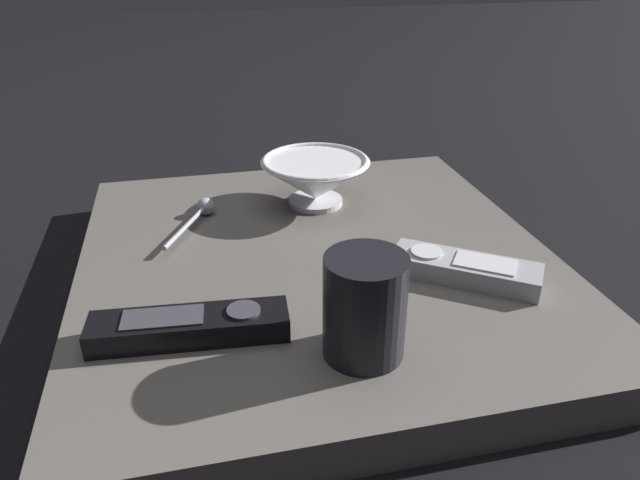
{
  "coord_description": "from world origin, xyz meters",
  "views": [
    {
      "loc": [
        0.62,
        -0.14,
        0.39
      ],
      "look_at": [
        0.0,
        0.0,
        0.07
      ],
      "focal_mm": 33.13,
      "sensor_mm": 36.0,
      "label": 1
    }
  ],
  "objects_px": {
    "cereal_bowl": "(315,179)",
    "teaspoon": "(201,211)",
    "tv_remote_far": "(190,326)",
    "tv_remote_near": "(465,269)",
    "coffee_mug": "(367,307)"
  },
  "relations": [
    {
      "from": "tv_remote_far",
      "to": "tv_remote_near",
      "type": "bearing_deg",
      "value": 97.96
    },
    {
      "from": "coffee_mug",
      "to": "teaspoon",
      "type": "height_order",
      "value": "coffee_mug"
    },
    {
      "from": "cereal_bowl",
      "to": "tv_remote_near",
      "type": "height_order",
      "value": "cereal_bowl"
    },
    {
      "from": "tv_remote_far",
      "to": "coffee_mug",
      "type": "bearing_deg",
      "value": 69.91
    },
    {
      "from": "coffee_mug",
      "to": "tv_remote_near",
      "type": "xyz_separation_m",
      "value": [
        -0.1,
        0.15,
        -0.04
      ]
    },
    {
      "from": "cereal_bowl",
      "to": "tv_remote_far",
      "type": "relative_size",
      "value": 0.8
    },
    {
      "from": "teaspoon",
      "to": "tv_remote_far",
      "type": "xyz_separation_m",
      "value": [
        0.27,
        -0.02,
        0.0
      ]
    },
    {
      "from": "tv_remote_near",
      "to": "teaspoon",
      "type": "bearing_deg",
      "value": -128.63
    },
    {
      "from": "coffee_mug",
      "to": "tv_remote_far",
      "type": "height_order",
      "value": "coffee_mug"
    },
    {
      "from": "cereal_bowl",
      "to": "coffee_mug",
      "type": "bearing_deg",
      "value": -4.62
    },
    {
      "from": "cereal_bowl",
      "to": "tv_remote_near",
      "type": "relative_size",
      "value": 0.94
    },
    {
      "from": "coffee_mug",
      "to": "tv_remote_far",
      "type": "xyz_separation_m",
      "value": [
        -0.06,
        -0.16,
        -0.04
      ]
    },
    {
      "from": "cereal_bowl",
      "to": "teaspoon",
      "type": "xyz_separation_m",
      "value": [
        0.02,
        -0.16,
        -0.03
      ]
    },
    {
      "from": "teaspoon",
      "to": "tv_remote_near",
      "type": "xyz_separation_m",
      "value": [
        0.23,
        0.28,
        0.0
      ]
    },
    {
      "from": "coffee_mug",
      "to": "cereal_bowl",
      "type": "bearing_deg",
      "value": 175.38
    }
  ]
}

